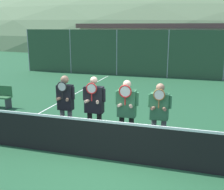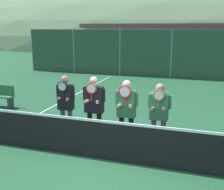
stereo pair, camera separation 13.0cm
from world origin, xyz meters
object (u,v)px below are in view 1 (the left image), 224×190
player_rightmost (159,112)px  player_center_left (94,105)px  car_far_left (88,56)px  car_left_of_center (148,56)px  player_center_right (127,109)px  player_leftmost (65,102)px  car_center (219,59)px

player_rightmost → player_center_left: bearing=-177.7°
car_far_left → car_left_of_center: (4.64, 0.18, 0.09)m
player_center_right → player_center_left: bearing=177.8°
car_far_left → player_leftmost: bearing=-70.9°
player_center_left → car_center: bearing=74.3°
player_center_left → car_far_left: (-5.58, 13.72, -0.22)m
player_center_left → player_rightmost: bearing=2.3°
player_center_left → car_left_of_center: bearing=93.9°
player_leftmost → car_left_of_center: size_ratio=0.44×
player_rightmost → car_center: 14.04m
player_center_left → car_left_of_center: 13.94m
car_far_left → car_left_of_center: 4.65m
player_center_right → car_far_left: player_center_right is taller
player_leftmost → player_rightmost: player_leftmost is taller
car_left_of_center → car_center: 4.86m
player_center_left → car_center: player_center_left is taller
player_center_right → car_center: player_center_right is taller
player_rightmost → car_center: player_rightmost is taller
car_left_of_center → car_center: car_left_of_center is taller
player_leftmost → car_center: 14.67m
player_leftmost → player_center_left: size_ratio=0.99×
player_leftmost → car_far_left: (-4.73, 13.66, -0.21)m
player_rightmost → car_far_left: player_rightmost is taller
player_leftmost → car_left_of_center: (-0.09, 13.84, -0.12)m
player_center_right → car_center: 14.29m
player_leftmost → car_left_of_center: 13.84m
player_center_right → player_leftmost: bearing=176.9°
player_leftmost → player_center_left: bearing=-4.0°
player_center_left → car_center: (3.92, 13.93, -0.19)m
player_leftmost → car_center: player_leftmost is taller
player_center_left → car_left_of_center: (-0.94, 13.90, -0.13)m
player_rightmost → player_center_right: bearing=-172.7°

